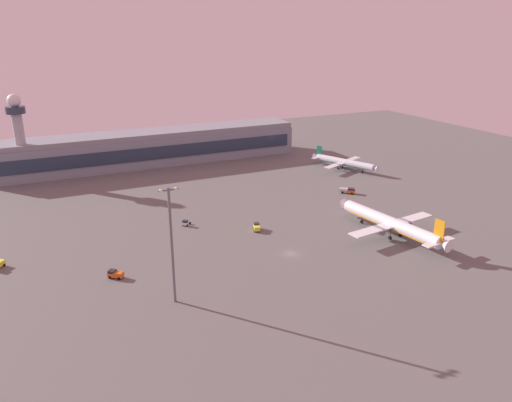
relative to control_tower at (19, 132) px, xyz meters
name	(u,v)px	position (x,y,z in m)	size (l,w,h in m)	color
ground_plane	(291,254)	(69.81, -118.00, -22.12)	(416.00, 416.00, 0.00)	#605E5B
terminal_building	(152,147)	(58.77, 5.05, -14.02)	(148.31, 22.40, 16.40)	gray
control_tower	(19,132)	(0.00, 0.00, 0.00)	(8.00, 8.00, 38.27)	#A8A8B2
airplane_terminal_side	(391,223)	(106.05, -120.12, -17.75)	(35.14, 45.00, 11.55)	white
airplane_far_stand	(344,162)	(139.27, -45.98, -18.64)	(26.93, 34.11, 9.20)	silver
maintenance_van	(115,274)	(18.90, -110.88, -20.94)	(4.45, 4.13, 2.25)	#D85919
baggage_tractor	(257,227)	(68.41, -96.99, -20.94)	(3.28, 4.56, 2.25)	yellow
pushback_tug	(186,223)	(47.90, -82.73, -21.05)	(3.51, 3.37, 2.05)	white
fuel_truck	(348,190)	(119.40, -77.48, -20.75)	(6.04, 5.83, 2.35)	#D85919
apron_light_west	(171,240)	(30.03, -129.89, -5.21)	(4.80, 0.90, 30.02)	slate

